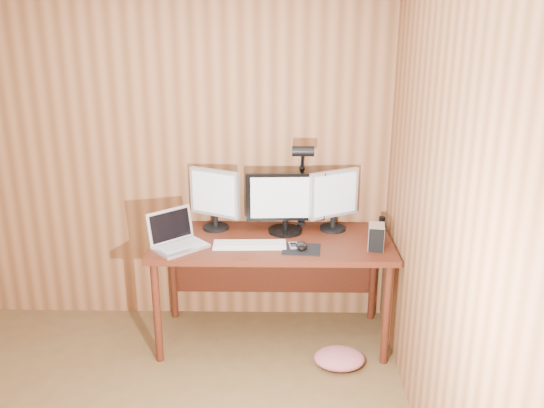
{
  "coord_description": "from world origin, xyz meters",
  "views": [
    {
      "loc": [
        0.99,
        -1.95,
        2.2
      ],
      "look_at": [
        0.93,
        1.58,
        1.02
      ],
      "focal_mm": 38.0,
      "sensor_mm": 36.0,
      "label": 1
    }
  ],
  "objects_px": {
    "keyboard": "(250,245)",
    "laptop": "(176,238)",
    "phone": "(294,246)",
    "desk_lamp": "(302,173)",
    "desk": "(272,252)",
    "monitor_left": "(215,197)",
    "mouse": "(302,246)",
    "hard_drive": "(376,237)",
    "monitor_right": "(334,198)",
    "speaker": "(382,224)",
    "monitor_center": "(285,202)"
  },
  "relations": [
    {
      "from": "keyboard",
      "to": "laptop",
      "type": "bearing_deg",
      "value": 179.02
    },
    {
      "from": "phone",
      "to": "desk_lamp",
      "type": "bearing_deg",
      "value": 72.94
    },
    {
      "from": "desk",
      "to": "monitor_left",
      "type": "bearing_deg",
      "value": 162.09
    },
    {
      "from": "desk",
      "to": "desk_lamp",
      "type": "height_order",
      "value": "desk_lamp"
    },
    {
      "from": "mouse",
      "to": "hard_drive",
      "type": "xyz_separation_m",
      "value": [
        0.48,
        0.03,
        0.06
      ]
    },
    {
      "from": "hard_drive",
      "to": "mouse",
      "type": "bearing_deg",
      "value": -168.36
    },
    {
      "from": "monitor_right",
      "to": "keyboard",
      "type": "xyz_separation_m",
      "value": [
        -0.57,
        -0.31,
        -0.22
      ]
    },
    {
      "from": "monitor_left",
      "to": "phone",
      "type": "xyz_separation_m",
      "value": [
        0.54,
        -0.32,
        -0.22
      ]
    },
    {
      "from": "laptop",
      "to": "keyboard",
      "type": "relative_size",
      "value": 0.86
    },
    {
      "from": "speaker",
      "to": "desk_lamp",
      "type": "xyz_separation_m",
      "value": [
        -0.55,
        0.06,
        0.35
      ]
    },
    {
      "from": "mouse",
      "to": "speaker",
      "type": "xyz_separation_m",
      "value": [
        0.57,
        0.33,
        0.03
      ]
    },
    {
      "from": "monitor_center",
      "to": "laptop",
      "type": "height_order",
      "value": "monitor_center"
    },
    {
      "from": "desk_lamp",
      "to": "speaker",
      "type": "bearing_deg",
      "value": -21.22
    },
    {
      "from": "desk",
      "to": "monitor_right",
      "type": "relative_size",
      "value": 3.74
    },
    {
      "from": "desk",
      "to": "monitor_center",
      "type": "xyz_separation_m",
      "value": [
        0.09,
        0.07,
        0.34
      ]
    },
    {
      "from": "desk",
      "to": "keyboard",
      "type": "bearing_deg",
      "value": -128.07
    },
    {
      "from": "monitor_left",
      "to": "monitor_right",
      "type": "relative_size",
      "value": 1.01
    },
    {
      "from": "monitor_center",
      "to": "speaker",
      "type": "distance_m",
      "value": 0.69
    },
    {
      "from": "monitor_right",
      "to": "speaker",
      "type": "bearing_deg",
      "value": -33.03
    },
    {
      "from": "desk",
      "to": "phone",
      "type": "xyz_separation_m",
      "value": [
        0.14,
        -0.19,
        0.13
      ]
    },
    {
      "from": "monitor_center",
      "to": "desk_lamp",
      "type": "distance_m",
      "value": 0.23
    },
    {
      "from": "monitor_left",
      "to": "keyboard",
      "type": "xyz_separation_m",
      "value": [
        0.26,
        -0.31,
        -0.22
      ]
    },
    {
      "from": "mouse",
      "to": "phone",
      "type": "relative_size",
      "value": 1.01
    },
    {
      "from": "monitor_left",
      "to": "desk_lamp",
      "type": "distance_m",
      "value": 0.63
    },
    {
      "from": "mouse",
      "to": "desk_lamp",
      "type": "height_order",
      "value": "desk_lamp"
    },
    {
      "from": "desk",
      "to": "mouse",
      "type": "distance_m",
      "value": 0.34
    },
    {
      "from": "keyboard",
      "to": "speaker",
      "type": "distance_m",
      "value": 0.95
    },
    {
      "from": "monitor_right",
      "to": "desk_lamp",
      "type": "height_order",
      "value": "desk_lamp"
    },
    {
      "from": "monitor_right",
      "to": "speaker",
      "type": "distance_m",
      "value": 0.38
    },
    {
      "from": "monitor_right",
      "to": "laptop",
      "type": "xyz_separation_m",
      "value": [
        -1.04,
        -0.32,
        -0.17
      ]
    },
    {
      "from": "hard_drive",
      "to": "speaker",
      "type": "bearing_deg",
      "value": 82.49
    },
    {
      "from": "monitor_left",
      "to": "hard_drive",
      "type": "xyz_separation_m",
      "value": [
        1.07,
        -0.34,
        -0.15
      ]
    },
    {
      "from": "keyboard",
      "to": "mouse",
      "type": "distance_m",
      "value": 0.34
    },
    {
      "from": "mouse",
      "to": "phone",
      "type": "height_order",
      "value": "mouse"
    },
    {
      "from": "desk_lamp",
      "to": "monitor_right",
      "type": "bearing_deg",
      "value": -23.25
    },
    {
      "from": "monitor_left",
      "to": "monitor_right",
      "type": "distance_m",
      "value": 0.82
    },
    {
      "from": "laptop",
      "to": "desk_lamp",
      "type": "distance_m",
      "value": 0.96
    },
    {
      "from": "monitor_left",
      "to": "desk_lamp",
      "type": "bearing_deg",
      "value": 28.38
    },
    {
      "from": "monitor_right",
      "to": "phone",
      "type": "bearing_deg",
      "value": -160.53
    },
    {
      "from": "monitor_right",
      "to": "speaker",
      "type": "relative_size",
      "value": 4.03
    },
    {
      "from": "desk",
      "to": "monitor_center",
      "type": "bearing_deg",
      "value": 39.72
    },
    {
      "from": "monitor_center",
      "to": "monitor_left",
      "type": "distance_m",
      "value": 0.49
    },
    {
      "from": "mouse",
      "to": "speaker",
      "type": "relative_size",
      "value": 1.07
    },
    {
      "from": "laptop",
      "to": "speaker",
      "type": "relative_size",
      "value": 3.86
    },
    {
      "from": "monitor_left",
      "to": "laptop",
      "type": "distance_m",
      "value": 0.43
    },
    {
      "from": "monitor_left",
      "to": "laptop",
      "type": "bearing_deg",
      "value": -98.81
    },
    {
      "from": "desk",
      "to": "mouse",
      "type": "relative_size",
      "value": 14.04
    },
    {
      "from": "desk_lamp",
      "to": "hard_drive",
      "type": "bearing_deg",
      "value": -53.24
    },
    {
      "from": "monitor_center",
      "to": "laptop",
      "type": "bearing_deg",
      "value": -161.93
    },
    {
      "from": "keyboard",
      "to": "desk_lamp",
      "type": "relative_size",
      "value": 0.74
    }
  ]
}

